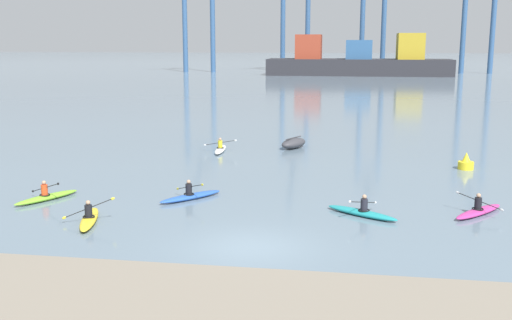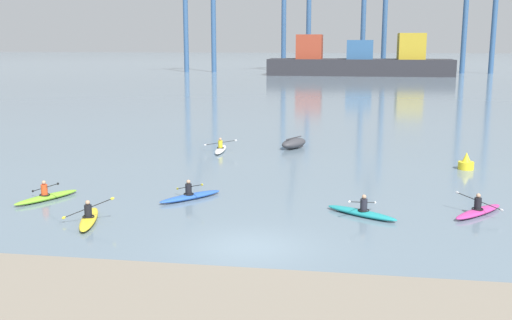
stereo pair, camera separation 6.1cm
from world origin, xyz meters
TOP-DOWN VIEW (x-y plane):
  - ground_plane at (0.00, 0.00)m, footprint 800.00×800.00m
  - container_barge at (5.09, 116.54)m, footprint 40.19×9.62m
  - gantry_crane_west at (-33.50, 124.98)m, footprint 8.14×19.10m
  - gantry_crane_west_mid at (-10.54, 131.85)m, footprint 7.40×17.88m
  - capsized_dinghy at (-0.38, 20.89)m, footprint 2.13×2.82m
  - channel_buoy at (10.18, 15.36)m, footprint 0.90×0.90m
  - kayak_teal at (4.06, 4.70)m, footprint 3.18×2.35m
  - kayak_blue at (-3.88, 6.26)m, footprint 2.65×2.99m
  - kayak_white at (-5.15, 18.83)m, footprint 2.26×3.44m
  - kayak_magenta at (9.00, 5.68)m, footprint 2.68×2.96m
  - kayak_lime at (-10.50, 5.07)m, footprint 2.07×3.30m
  - kayak_yellow at (-7.03, 2.03)m, footprint 2.10×3.43m

SIDE VIEW (x-z plane):
  - ground_plane at x=0.00m, z-range 0.00..0.00m
  - kayak_teal at x=4.06m, z-range -0.30..0.65m
  - kayak_blue at x=-3.88m, z-range -0.31..0.66m
  - kayak_magenta at x=9.00m, z-range -0.30..0.65m
  - kayak_lime at x=-10.50m, z-range -0.33..0.68m
  - kayak_yellow at x=-7.03m, z-range -0.36..0.70m
  - kayak_white at x=-5.15m, z-range -0.30..0.65m
  - capsized_dinghy at x=-0.38m, z-range -0.03..0.73m
  - channel_buoy at x=10.18m, z-range -0.14..0.86m
  - container_barge at x=5.09m, z-range -1.53..7.64m
  - gantry_crane_west_mid at x=-10.54m, z-range -0.71..32.76m
  - gantry_crane_west at x=-33.50m, z-range -1.00..34.06m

